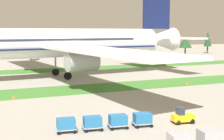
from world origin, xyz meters
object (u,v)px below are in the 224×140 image
(cargo_dolly_second, at_px, (118,120))
(cargo_dolly_fourth, at_px, (66,124))
(cargo_dolly_third, at_px, (93,122))
(taxiway_marker_1, at_px, (187,83))
(airliner, at_px, (52,43))
(uld_container_2, at_px, (210,138))
(baggage_tug, at_px, (183,117))
(taxiway_marker_2, at_px, (14,97))
(cargo_dolly_lead, at_px, (142,119))

(cargo_dolly_second, xyz_separation_m, cargo_dolly_fourth, (-5.74, 0.86, 0.00))
(cargo_dolly_third, height_order, cargo_dolly_fourth, same)
(cargo_dolly_second, relative_size, taxiway_marker_1, 4.16)
(airliner, bearing_deg, cargo_dolly_second, 170.78)
(uld_container_2, bearing_deg, cargo_dolly_second, 120.96)
(baggage_tug, height_order, taxiway_marker_2, baggage_tug)
(baggage_tug, bearing_deg, airliner, -164.49)
(baggage_tug, xyz_separation_m, cargo_dolly_third, (-10.71, 1.60, 0.10))
(cargo_dolly_lead, bearing_deg, airliner, -171.03)
(airliner, relative_size, baggage_tug, 31.52)
(taxiway_marker_2, bearing_deg, cargo_dolly_lead, -62.37)
(cargo_dolly_third, bearing_deg, baggage_tug, 90.00)
(cargo_dolly_second, bearing_deg, airliner, -174.93)
(cargo_dolly_third, xyz_separation_m, uld_container_2, (8.22, -9.36, -0.07))
(airliner, relative_size, uld_container_2, 43.56)
(airliner, bearing_deg, baggage_tug, -178.78)
(uld_container_2, bearing_deg, cargo_dolly_fourth, 138.57)
(cargo_dolly_second, distance_m, uld_container_2, 10.41)
(cargo_dolly_second, xyz_separation_m, uld_container_2, (5.36, -8.93, -0.07))
(uld_container_2, bearing_deg, cargo_dolly_lead, 106.32)
(taxiway_marker_2, bearing_deg, uld_container_2, -65.34)
(cargo_dolly_fourth, relative_size, taxiway_marker_1, 4.16)
(baggage_tug, bearing_deg, uld_container_2, -9.22)
(baggage_tug, xyz_separation_m, taxiway_marker_1, (18.03, 23.68, -0.53))
(taxiway_marker_1, bearing_deg, cargo_dolly_third, -142.47)
(baggage_tug, distance_m, cargo_dolly_second, 7.93)
(cargo_dolly_fourth, bearing_deg, airliner, 177.17)
(cargo_dolly_fourth, height_order, taxiway_marker_1, cargo_dolly_fourth)
(taxiway_marker_1, bearing_deg, baggage_tug, -127.29)
(airliner, relative_size, taxiway_marker_2, 157.61)
(cargo_dolly_fourth, bearing_deg, uld_container_2, 57.10)
(taxiway_marker_1, relative_size, taxiway_marker_2, 1.04)
(cargo_dolly_second, distance_m, cargo_dolly_third, 2.90)
(baggage_tug, relative_size, taxiway_marker_2, 5.00)
(cargo_dolly_fourth, relative_size, taxiway_marker_2, 4.34)
(baggage_tug, height_order, taxiway_marker_1, baggage_tug)
(cargo_dolly_lead, distance_m, uld_container_2, 8.86)
(cargo_dolly_fourth, relative_size, uld_container_2, 1.20)
(baggage_tug, height_order, cargo_dolly_second, baggage_tug)
(cargo_dolly_fourth, bearing_deg, cargo_dolly_lead, 90.00)
(uld_container_2, bearing_deg, taxiway_marker_2, 114.66)
(airliner, xyz_separation_m, taxiway_marker_1, (23.33, -19.55, -7.85))
(airliner, height_order, taxiway_marker_1, airliner)
(cargo_dolly_third, relative_size, uld_container_2, 1.20)
(cargo_dolly_second, xyz_separation_m, taxiway_marker_2, (-8.66, 21.59, -0.64))
(baggage_tug, distance_m, taxiway_marker_2, 28.12)
(taxiway_marker_1, bearing_deg, cargo_dolly_lead, -135.08)
(baggage_tug, relative_size, cargo_dolly_lead, 1.15)
(cargo_dolly_lead, xyz_separation_m, uld_container_2, (2.49, -8.50, -0.07))
(cargo_dolly_fourth, bearing_deg, cargo_dolly_second, 90.00)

